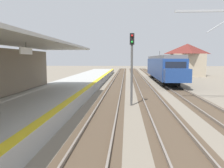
# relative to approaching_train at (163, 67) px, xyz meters

# --- Properties ---
(station_platform) EXTENTS (5.00, 80.00, 0.91)m
(station_platform) POSITION_rel_approaching_train_xyz_m (-11.20, -18.47, -1.73)
(station_platform) COLOR #A8A8A3
(station_platform) RESTS_ON ground
(track_pair_nearest_platform) EXTENTS (2.34, 120.00, 0.16)m
(track_pair_nearest_platform) POSITION_rel_approaching_train_xyz_m (-6.80, -14.47, -2.13)
(track_pair_nearest_platform) COLOR #4C3D2D
(track_pair_nearest_platform) RESTS_ON ground
(track_pair_middle) EXTENTS (2.34, 120.00, 0.16)m
(track_pair_middle) POSITION_rel_approaching_train_xyz_m (-3.40, -14.47, -2.13)
(track_pair_middle) COLOR #4C3D2D
(track_pair_middle) RESTS_ON ground
(track_pair_far_side) EXTENTS (2.34, 120.00, 0.16)m
(track_pair_far_side) POSITION_rel_approaching_train_xyz_m (-0.00, -14.47, -2.13)
(track_pair_far_side) COLOR #4C3D2D
(track_pair_far_side) RESTS_ON ground
(approaching_train) EXTENTS (2.93, 19.60, 4.76)m
(approaching_train) POSITION_rel_approaching_train_xyz_m (0.00, 0.00, 0.00)
(approaching_train) COLOR navy
(approaching_train) RESTS_ON ground
(rail_signal_post) EXTENTS (0.32, 0.34, 5.20)m
(rail_signal_post) POSITION_rel_approaching_train_xyz_m (-5.13, -17.91, 1.02)
(rail_signal_post) COLOR #4C4C4C
(rail_signal_post) RESTS_ON ground
(distant_trackside_house) EXTENTS (6.60, 5.28, 6.40)m
(distant_trackside_house) POSITION_rel_approaching_train_xyz_m (6.46, 11.14, 1.16)
(distant_trackside_house) COLOR tan
(distant_trackside_house) RESTS_ON ground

